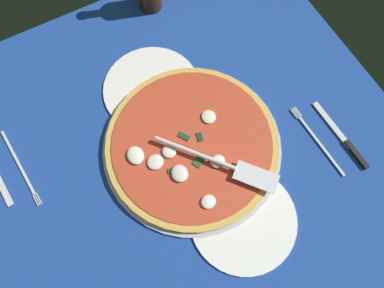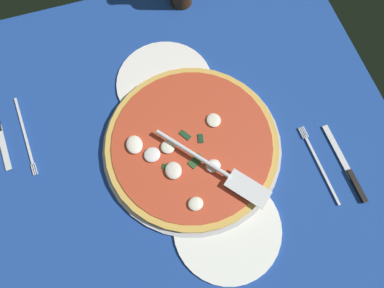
{
  "view_description": "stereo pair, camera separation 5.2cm",
  "coord_description": "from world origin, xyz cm",
  "px_view_note": "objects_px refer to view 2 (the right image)",
  "views": [
    {
      "loc": [
        21.9,
        -10.14,
        76.91
      ],
      "look_at": [
        -1.21,
        2.34,
        2.27
      ],
      "focal_mm": 30.82,
      "sensor_mm": 36.0,
      "label": 1
    },
    {
      "loc": [
        23.9,
        -5.38,
        76.91
      ],
      "look_at": [
        -1.21,
        2.34,
        2.27
      ],
      "focal_mm": 30.82,
      "sensor_mm": 36.0,
      "label": 2
    }
  ],
  "objects_px": {
    "place_setting_far": "(333,167)",
    "pizza_server": "(215,167)",
    "dinner_plate_left": "(165,83)",
    "place_setting_near": "(13,134)",
    "dinner_plate_right": "(227,228)",
    "pizza": "(191,144)"
  },
  "relations": [
    {
      "from": "dinner_plate_right",
      "to": "pizza_server",
      "type": "relative_size",
      "value": 0.99
    },
    {
      "from": "pizza",
      "to": "place_setting_far",
      "type": "bearing_deg",
      "value": 64.32
    },
    {
      "from": "dinner_plate_right",
      "to": "place_setting_near",
      "type": "relative_size",
      "value": 1.11
    },
    {
      "from": "dinner_plate_left",
      "to": "place_setting_near",
      "type": "xyz_separation_m",
      "value": [
        0.03,
        -0.4,
        -0.0
      ]
    },
    {
      "from": "pizza",
      "to": "place_setting_far",
      "type": "distance_m",
      "value": 0.35
    },
    {
      "from": "dinner_plate_right",
      "to": "place_setting_near",
      "type": "distance_m",
      "value": 0.57
    },
    {
      "from": "dinner_plate_left",
      "to": "dinner_plate_right",
      "type": "distance_m",
      "value": 0.4
    },
    {
      "from": "dinner_plate_right",
      "to": "place_setting_far",
      "type": "bearing_deg",
      "value": 101.61
    },
    {
      "from": "dinner_plate_left",
      "to": "pizza",
      "type": "xyz_separation_m",
      "value": [
        0.19,
        0.02,
        0.02
      ]
    },
    {
      "from": "pizza",
      "to": "place_setting_near",
      "type": "distance_m",
      "value": 0.45
    },
    {
      "from": "place_setting_near",
      "to": "place_setting_far",
      "type": "relative_size",
      "value": 1.01
    },
    {
      "from": "dinner_plate_left",
      "to": "place_setting_far",
      "type": "relative_size",
      "value": 1.16
    },
    {
      "from": "dinner_plate_left",
      "to": "place_setting_near",
      "type": "height_order",
      "value": "place_setting_near"
    },
    {
      "from": "place_setting_far",
      "to": "pizza_server",
      "type": "bearing_deg",
      "value": 73.16
    },
    {
      "from": "dinner_plate_left",
      "to": "place_setting_far",
      "type": "height_order",
      "value": "place_setting_far"
    },
    {
      "from": "dinner_plate_left",
      "to": "pizza_server",
      "type": "height_order",
      "value": "pizza_server"
    },
    {
      "from": "dinner_plate_left",
      "to": "place_setting_near",
      "type": "bearing_deg",
      "value": -85.98
    },
    {
      "from": "dinner_plate_right",
      "to": "pizza",
      "type": "xyz_separation_m",
      "value": [
        -0.21,
        -0.02,
        0.02
      ]
    },
    {
      "from": "dinner_plate_left",
      "to": "place_setting_near",
      "type": "distance_m",
      "value": 0.4
    },
    {
      "from": "place_setting_near",
      "to": "pizza_server",
      "type": "bearing_deg",
      "value": 56.07
    },
    {
      "from": "pizza_server",
      "to": "place_setting_far",
      "type": "xyz_separation_m",
      "value": [
        0.07,
        0.28,
        -0.05
      ]
    },
    {
      "from": "dinner_plate_left",
      "to": "pizza",
      "type": "relative_size",
      "value": 0.6
    }
  ]
}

